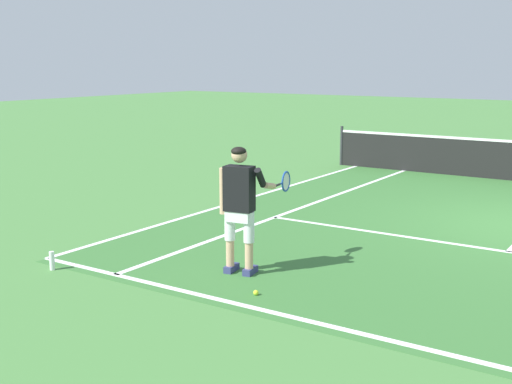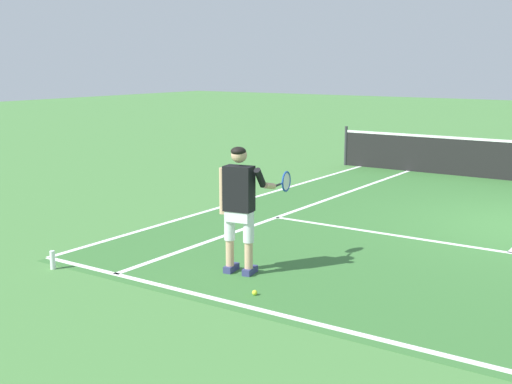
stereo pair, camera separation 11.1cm
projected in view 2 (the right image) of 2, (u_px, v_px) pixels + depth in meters
line_baseline at (408, 346)px, 6.66m from camera, size 10.98×0.10×0.01m
line_service at (510, 253)px, 9.93m from camera, size 8.23×0.10×0.01m
line_singles_left at (309, 206)px, 13.16m from camera, size 0.10×10.42×0.01m
line_doubles_left at (252, 198)px, 13.92m from camera, size 0.10×10.42×0.01m
tennis_player at (240, 201)px, 8.81m from camera, size 0.60×1.18×1.71m
tennis_ball_near_feet at (255, 293)px, 8.12m from camera, size 0.07×0.07×0.07m
water_bottle at (53, 260)px, 9.13m from camera, size 0.07×0.07×0.26m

